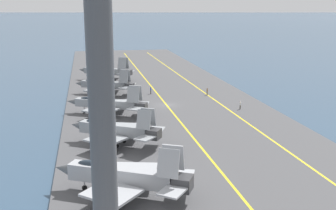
# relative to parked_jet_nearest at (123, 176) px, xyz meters

# --- Properties ---
(ground_plane) EXTENTS (2000.00, 2000.00, 0.00)m
(ground_plane) POSITION_rel_parked_jet_nearest_xyz_m (42.17, -13.17, -2.84)
(ground_plane) COLOR #334C66
(carrier_deck) EXTENTS (220.46, 42.68, 0.40)m
(carrier_deck) POSITION_rel_parked_jet_nearest_xyz_m (42.17, -13.17, -2.64)
(carrier_deck) COLOR #4C4C4F
(carrier_deck) RESTS_ON ground
(deck_stripe_foul_line) EXTENTS (198.40, 3.25, 0.01)m
(deck_stripe_foul_line) POSITION_rel_parked_jet_nearest_xyz_m (42.17, -24.91, -2.44)
(deck_stripe_foul_line) COLOR yellow
(deck_stripe_foul_line) RESTS_ON carrier_deck
(deck_stripe_centerline) EXTENTS (198.41, 0.36, 0.01)m
(deck_stripe_centerline) POSITION_rel_parked_jet_nearest_xyz_m (42.17, -13.17, -2.44)
(deck_stripe_centerline) COLOR yellow
(deck_stripe_centerline) RESTS_ON carrier_deck
(parked_jet_nearest) EXTENTS (12.66, 16.48, 6.48)m
(parked_jet_nearest) POSITION_rel_parked_jet_nearest_xyz_m (0.00, 0.00, 0.00)
(parked_jet_nearest) COLOR #A8AAAF
(parked_jet_nearest) RESTS_ON carrier_deck
(parked_jet_second) EXTENTS (12.50, 14.96, 6.22)m
(parked_jet_second) POSITION_rel_parked_jet_nearest_xyz_m (17.98, -0.52, 0.03)
(parked_jet_second) COLOR #93999E
(parked_jet_second) RESTS_ON carrier_deck
(parked_jet_third) EXTENTS (12.43, 16.58, 6.08)m
(parked_jet_third) POSITION_rel_parked_jet_nearest_xyz_m (36.41, -0.35, -0.21)
(parked_jet_third) COLOR #93999E
(parked_jet_third) RESTS_ON carrier_deck
(parked_jet_fourth) EXTENTS (13.56, 14.99, 6.18)m
(parked_jet_fourth) POSITION_rel_parked_jet_nearest_xyz_m (55.53, -0.81, -0.05)
(parked_jet_fourth) COLOR gray
(parked_jet_fourth) RESTS_ON carrier_deck
(parked_jet_fifth) EXTENTS (13.34, 16.07, 6.89)m
(parked_jet_fifth) POSITION_rel_parked_jet_nearest_xyz_m (74.25, -1.86, 0.29)
(parked_jet_fifth) COLOR gray
(parked_jet_fifth) RESTS_ON carrier_deck
(crew_blue_vest) EXTENTS (0.43, 0.34, 1.75)m
(crew_blue_vest) POSITION_rel_parked_jet_nearest_xyz_m (54.12, -11.57, -1.48)
(crew_blue_vest) COLOR #4C473D
(crew_blue_vest) RESTS_ON carrier_deck
(crew_brown_vest) EXTENTS (0.45, 0.39, 1.74)m
(crew_brown_vest) POSITION_rel_parked_jet_nearest_xyz_m (50.21, -24.61, -1.49)
(crew_brown_vest) COLOR #4C473D
(crew_brown_vest) RESTS_ON carrier_deck
(crew_white_vest) EXTENTS (0.44, 0.46, 1.75)m
(crew_white_vest) POSITION_rel_parked_jet_nearest_xyz_m (35.74, -27.52, -1.48)
(crew_white_vest) COLOR #4C473D
(crew_white_vest) RESTS_ON carrier_deck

